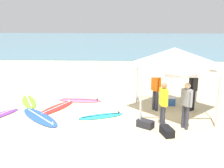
{
  "coord_description": "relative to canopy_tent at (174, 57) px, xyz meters",
  "views": [
    {
      "loc": [
        0.34,
        -9.54,
        3.97
      ],
      "look_at": [
        -0.15,
        1.74,
        1.0
      ],
      "focal_mm": 41.92,
      "sensor_mm": 36.0,
      "label": 1
    }
  ],
  "objects": [
    {
      "name": "sea",
      "position": [
        -2.36,
        30.82,
        -2.34
      ],
      "size": [
        80.0,
        36.0,
        0.1
      ],
      "primitive_type": "cube",
      "color": "#568499",
      "rests_on": "ground"
    },
    {
      "name": "person_grey",
      "position": [
        0.23,
        -1.48,
        -1.4
      ],
      "size": [
        0.37,
        0.49,
        1.71
      ],
      "color": "#383842",
      "rests_on": "ground"
    },
    {
      "name": "person_orange",
      "position": [
        -0.62,
        0.38,
        -1.4
      ],
      "size": [
        0.4,
        0.45,
        1.71
      ],
      "color": "#383842",
      "rests_on": "ground"
    },
    {
      "name": "person_black",
      "position": [
        0.94,
        0.4,
        -1.4
      ],
      "size": [
        0.43,
        0.41,
        1.71
      ],
      "color": "black",
      "rests_on": "ground"
    },
    {
      "name": "ground_plane",
      "position": [
        -2.36,
        -0.81,
        -2.39
      ],
      "size": [
        80.0,
        80.0,
        0.0
      ],
      "primitive_type": "plane",
      "color": "beige"
    },
    {
      "name": "surfboard_cyan",
      "position": [
        -2.88,
        -0.5,
        -2.35
      ],
      "size": [
        1.91,
        1.14,
        0.19
      ],
      "color": "#23B2CC",
      "rests_on": "ground"
    },
    {
      "name": "canopy_tent",
      "position": [
        0.0,
        0.0,
        0.0
      ],
      "size": [
        2.86,
        2.86,
        2.75
      ],
      "color": "#B7B7BC",
      "rests_on": "ground"
    },
    {
      "name": "surfboard_lime",
      "position": [
        -6.44,
        1.16,
        -2.35
      ],
      "size": [
        1.45,
        2.12,
        0.19
      ],
      "color": "#7AD12D",
      "rests_on": "ground"
    },
    {
      "name": "surfboard_blue",
      "position": [
        -5.33,
        -0.73,
        -2.35
      ],
      "size": [
        2.28,
        2.35,
        0.19
      ],
      "color": "blue",
      "rests_on": "ground"
    },
    {
      "name": "surfboard_red",
      "position": [
        -4.93,
        0.38,
        -2.35
      ],
      "size": [
        1.51,
        2.18,
        0.19
      ],
      "color": "red",
      "rests_on": "ground"
    },
    {
      "name": "gear_bag_near_tent",
      "position": [
        -0.5,
        -2.07,
        -2.25
      ],
      "size": [
        0.47,
        0.66,
        0.28
      ],
      "primitive_type": "cube",
      "rotation": [
        0.0,
        0.0,
        1.85
      ],
      "color": "black",
      "rests_on": "ground"
    },
    {
      "name": "gear_bag_by_pole",
      "position": [
        -1.19,
        -1.45,
        -2.25
      ],
      "size": [
        0.68,
        0.6,
        0.28
      ],
      "primitive_type": "cube",
      "rotation": [
        0.0,
        0.0,
        2.55
      ],
      "color": "#232328",
      "rests_on": "ground"
    },
    {
      "name": "person_yellow",
      "position": [
        -0.58,
        -1.48,
        -1.4
      ],
      "size": [
        0.28,
        0.54,
        1.71
      ],
      "color": "#383842",
      "rests_on": "ground"
    },
    {
      "name": "surfboard_pink",
      "position": [
        -4.06,
        1.49,
        -2.35
      ],
      "size": [
        2.09,
        0.69,
        0.19
      ],
      "color": "pink",
      "rests_on": "ground"
    },
    {
      "name": "cooler_box",
      "position": [
        0.12,
        1.09,
        -2.19
      ],
      "size": [
        0.5,
        0.36,
        0.39
      ],
      "color": "#2D60B7",
      "rests_on": "ground"
    }
  ]
}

